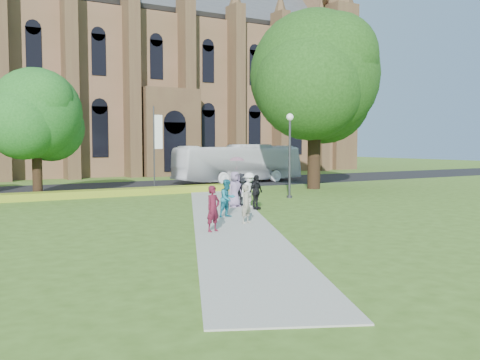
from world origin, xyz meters
TOP-DOWN VIEW (x-y plane):
  - ground at (0.00, 0.00)m, footprint 160.00×160.00m
  - road at (0.00, 20.00)m, footprint 160.00×10.00m
  - footpath at (0.00, 1.00)m, footprint 15.58×28.54m
  - flower_hedge at (-2.00, 13.20)m, footprint 18.00×1.40m
  - cathedral at (10.00, 39.73)m, footprint 52.60×18.25m
  - streetlamp at (7.50, 6.50)m, footprint 0.44×0.44m
  - large_tree at (13.00, 11.00)m, footprint 9.60×9.60m
  - street_tree_1 at (-6.00, 14.50)m, footprint 5.60×5.60m
  - banner_pole_0 at (2.11, 15.20)m, footprint 0.70×0.10m
  - tour_coach at (11.32, 19.25)m, footprint 11.85×3.26m
  - pedestrian_0 at (-2.61, -2.46)m, footprint 0.74×0.59m
  - pedestrian_1 at (-0.20, 0.70)m, footprint 0.96×0.82m
  - pedestrian_2 at (2.65, 3.44)m, footprint 1.32×0.97m
  - pedestrian_3 at (2.48, 2.50)m, footprint 1.12×0.79m
  - pedestrian_4 at (2.06, 3.91)m, footprint 1.04×0.82m
  - pedestrian_5 at (2.74, 4.36)m, footprint 1.19×1.67m
  - pedestrian_6 at (-0.39, -1.28)m, footprint 0.71×0.60m
  - parasol at (2.24, 4.01)m, footprint 0.95×0.95m

SIDE VIEW (x-z plane):
  - ground at x=0.00m, z-range 0.00..0.00m
  - road at x=0.00m, z-range 0.00..0.02m
  - footpath at x=0.00m, z-range 0.00..0.04m
  - flower_hedge at x=-2.00m, z-range 0.00..0.45m
  - pedestrian_6 at x=-0.39m, z-range 0.04..1.69m
  - pedestrian_1 at x=-0.20m, z-range 0.04..1.77m
  - pedestrian_5 at x=2.74m, z-range 0.04..1.78m
  - pedestrian_3 at x=2.48m, z-range 0.04..1.80m
  - pedestrian_0 at x=-2.61m, z-range 0.04..1.80m
  - pedestrian_2 at x=2.65m, z-range 0.04..1.87m
  - pedestrian_4 at x=2.06m, z-range 0.04..1.91m
  - tour_coach at x=11.32m, z-range 0.02..3.29m
  - parasol at x=2.24m, z-range 1.91..2.60m
  - streetlamp at x=7.50m, z-range 0.68..5.92m
  - banner_pole_0 at x=2.11m, z-range 0.39..6.39m
  - street_tree_1 at x=-6.00m, z-range 1.20..9.25m
  - large_tree at x=13.00m, z-range 1.77..14.97m
  - cathedral at x=10.00m, z-range -1.02..26.98m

